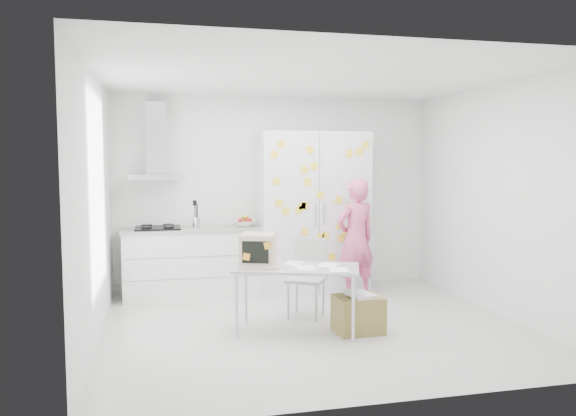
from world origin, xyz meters
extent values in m
cube|color=silver|center=(0.00, 0.00, -0.01)|extent=(4.50, 4.00, 0.02)
cube|color=white|center=(0.00, 2.00, 1.35)|extent=(4.50, 0.02, 2.70)
cube|color=white|center=(-2.25, 0.00, 1.35)|extent=(0.02, 4.00, 2.70)
cube|color=white|center=(2.25, 0.00, 1.35)|extent=(0.02, 4.00, 2.70)
cube|color=white|center=(0.00, 0.00, 2.70)|extent=(4.50, 4.00, 0.02)
cube|color=white|center=(-1.20, 1.70, 0.44)|extent=(1.80, 0.60, 0.88)
cube|color=gray|center=(-1.20, 1.40, 0.58)|extent=(1.76, 0.01, 0.01)
cube|color=gray|center=(-1.20, 1.40, 0.30)|extent=(1.76, 0.01, 0.01)
cube|color=#9E9E99|center=(-1.20, 1.70, 0.90)|extent=(1.84, 0.63, 0.04)
cube|color=black|center=(-1.65, 1.70, 0.93)|extent=(0.58, 0.50, 0.03)
cylinder|color=black|center=(-1.79, 1.58, 0.95)|extent=(0.14, 0.14, 0.02)
cylinder|color=black|center=(-1.51, 1.58, 0.95)|extent=(0.14, 0.14, 0.02)
cylinder|color=black|center=(-1.79, 1.82, 0.95)|extent=(0.14, 0.14, 0.02)
cylinder|color=black|center=(-1.51, 1.82, 0.95)|extent=(0.14, 0.14, 0.02)
cylinder|color=silver|center=(-1.15, 1.70, 0.99)|extent=(0.10, 0.10, 0.14)
cylinder|color=black|center=(-1.16, 1.71, 1.09)|extent=(0.01, 0.01, 0.30)
cylinder|color=black|center=(-1.13, 1.69, 1.09)|extent=(0.01, 0.01, 0.30)
cylinder|color=black|center=(-1.15, 1.72, 1.09)|extent=(0.01, 0.01, 0.30)
cube|color=black|center=(-1.16, 1.71, 1.25)|extent=(0.05, 0.01, 0.07)
imported|color=white|center=(-0.50, 1.70, 0.96)|extent=(0.31, 0.31, 0.08)
sphere|color=#B2140F|center=(-0.56, 1.72, 0.99)|extent=(0.08, 0.08, 0.08)
sphere|color=#B2140F|center=(-0.47, 1.65, 0.99)|extent=(0.08, 0.08, 0.08)
sphere|color=#B2140F|center=(-0.43, 1.74, 0.99)|extent=(0.08, 0.08, 0.08)
cylinder|color=yellow|center=(-0.52, 1.72, 1.03)|extent=(0.09, 0.17, 0.10)
cylinder|color=yellow|center=(-0.49, 1.72, 1.03)|extent=(0.04, 0.17, 0.10)
cylinder|color=yellow|center=(-0.47, 1.72, 1.03)|extent=(0.08, 0.17, 0.10)
cube|color=silver|center=(-1.65, 1.75, 1.60)|extent=(0.70, 0.48, 0.07)
cube|color=silver|center=(-1.65, 1.87, 2.10)|extent=(0.26, 0.24, 0.95)
cube|color=silver|center=(0.45, 1.68, 1.10)|extent=(1.50, 0.65, 2.20)
cube|color=slate|center=(0.45, 1.35, 1.10)|extent=(0.01, 0.01, 2.16)
cube|color=silver|center=(0.39, 1.34, 1.10)|extent=(0.02, 0.02, 0.30)
cube|color=silver|center=(0.51, 1.34, 1.10)|extent=(0.02, 0.02, 0.30)
cube|color=yellow|center=(0.86, 1.34, 1.90)|extent=(0.10, 0.00, 0.10)
cube|color=yellow|center=(1.01, 1.34, 1.93)|extent=(0.12, 0.00, 0.12)
cube|color=yellow|center=(1.12, 1.34, 1.05)|extent=(0.12, 0.00, 0.12)
cube|color=yellow|center=(0.22, 1.34, 1.21)|extent=(0.10, 0.00, 0.10)
cube|color=yellow|center=(0.46, 1.34, 1.35)|extent=(0.12, 0.00, 0.12)
cube|color=yellow|center=(0.83, 1.34, 0.86)|extent=(0.12, 0.00, 0.12)
cube|color=yellow|center=(0.25, 1.34, 0.87)|extent=(0.10, 0.00, 0.10)
cube|color=yellow|center=(0.32, 1.34, 1.95)|extent=(0.12, 0.00, 0.12)
cube|color=yellow|center=(0.54, 1.34, 0.81)|extent=(0.12, 0.00, 0.12)
cube|color=yellow|center=(0.86, 1.34, 1.19)|extent=(0.12, 0.00, 0.12)
cube|color=yellow|center=(0.74, 1.34, 0.94)|extent=(0.10, 0.00, 0.10)
cube|color=yellow|center=(0.24, 1.34, 1.69)|extent=(0.12, 0.00, 0.12)
cube|color=yellow|center=(-0.01, 1.34, 1.15)|extent=(0.10, 0.00, 0.10)
cube|color=yellow|center=(-0.10, 1.34, 1.26)|extent=(0.10, 0.00, 0.10)
cube|color=yellow|center=(-0.16, 1.34, 1.89)|extent=(0.11, 0.00, 0.11)
cube|color=yellow|center=(0.38, 1.34, 0.59)|extent=(0.10, 0.00, 0.10)
cube|color=yellow|center=(0.25, 1.34, 1.22)|extent=(0.11, 0.00, 0.11)
cube|color=yellow|center=(0.99, 1.34, 0.59)|extent=(0.11, 0.00, 0.11)
cube|color=yellow|center=(1.09, 1.34, 2.03)|extent=(0.10, 0.00, 0.10)
cube|color=yellow|center=(0.28, 1.34, 1.53)|extent=(0.10, 0.00, 0.10)
cube|color=yellow|center=(0.17, 1.34, 1.16)|extent=(0.11, 0.00, 0.11)
cube|color=yellow|center=(0.63, 1.34, 0.52)|extent=(0.10, 0.00, 0.10)
cube|color=yellow|center=(-0.07, 1.34, 2.03)|extent=(0.10, 0.00, 0.10)
cube|color=yellow|center=(-0.13, 1.34, 1.54)|extent=(0.12, 0.00, 0.12)
cube|color=yellow|center=(0.76, 1.34, 0.77)|extent=(0.11, 0.00, 0.11)
cube|color=yellow|center=(0.37, 1.34, 1.73)|extent=(0.11, 0.00, 0.11)
cube|color=yellow|center=(0.72, 1.34, 1.28)|extent=(0.11, 0.00, 0.11)
cube|color=yellow|center=(0.47, 1.34, 0.80)|extent=(0.11, 0.00, 0.11)
imported|color=#DB5586|center=(0.88, 1.10, 0.79)|extent=(0.66, 0.52, 1.57)
cube|color=#ADB5B8|center=(-0.23, -0.14, 0.69)|extent=(1.44, 1.04, 0.03)
cylinder|color=silver|center=(-0.88, -0.21, 0.33)|extent=(0.04, 0.04, 0.67)
cylinder|color=silver|center=(0.24, -0.59, 0.33)|extent=(0.04, 0.04, 0.67)
cylinder|color=silver|center=(-0.71, 0.30, 0.33)|extent=(0.04, 0.04, 0.67)
cylinder|color=silver|center=(0.42, -0.08, 0.33)|extent=(0.04, 0.04, 0.67)
cube|color=beige|center=(-0.60, 0.06, 0.87)|extent=(0.45, 0.47, 0.33)
cube|color=beige|center=(-0.67, -0.12, 0.87)|extent=(0.32, 0.12, 0.30)
cube|color=black|center=(-0.67, -0.13, 0.87)|extent=(0.27, 0.10, 0.23)
cube|color=#FFA72E|center=(-0.76, -0.11, 0.82)|extent=(0.08, 0.03, 0.09)
cube|color=#FFA72E|center=(-0.55, -0.18, 0.94)|extent=(0.08, 0.03, 0.09)
cube|color=beige|center=(-0.64, -0.18, 0.71)|extent=(0.43, 0.26, 0.02)
cube|color=gray|center=(-0.64, -0.18, 0.73)|extent=(0.38, 0.22, 0.01)
cube|color=white|center=(-0.16, -0.22, 0.70)|extent=(0.22, 0.29, 0.00)
cube|color=white|center=(0.11, -0.15, 0.70)|extent=(0.32, 0.34, 0.00)
cube|color=white|center=(0.14, -0.42, 0.71)|extent=(0.25, 0.31, 0.00)
cube|color=white|center=(-0.22, 0.05, 0.70)|extent=(0.30, 0.33, 0.00)
cube|color=#ABABA9|center=(0.01, 0.39, 0.44)|extent=(0.56, 0.56, 0.04)
cube|color=#ABABA9|center=(0.11, 0.55, 0.68)|extent=(0.35, 0.23, 0.45)
cylinder|color=#A7A7AB|center=(-0.21, 0.34, 0.21)|extent=(0.04, 0.04, 0.42)
cylinder|color=#A7A7AB|center=(0.07, 0.16, 0.21)|extent=(0.04, 0.04, 0.42)
cylinder|color=#A7A7AB|center=(-0.04, 0.62, 0.21)|extent=(0.04, 0.04, 0.42)
cylinder|color=#A7A7AB|center=(0.24, 0.45, 0.21)|extent=(0.04, 0.04, 0.42)
cube|color=olive|center=(0.40, -0.31, 0.19)|extent=(0.50, 0.41, 0.39)
cube|color=silver|center=(0.42, -0.33, 0.40)|extent=(0.28, 0.34, 0.03)
cube|color=silver|center=(0.37, -0.27, 0.42)|extent=(0.27, 0.33, 0.00)
camera|label=1|loc=(-1.64, -5.80, 1.83)|focal=35.00mm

